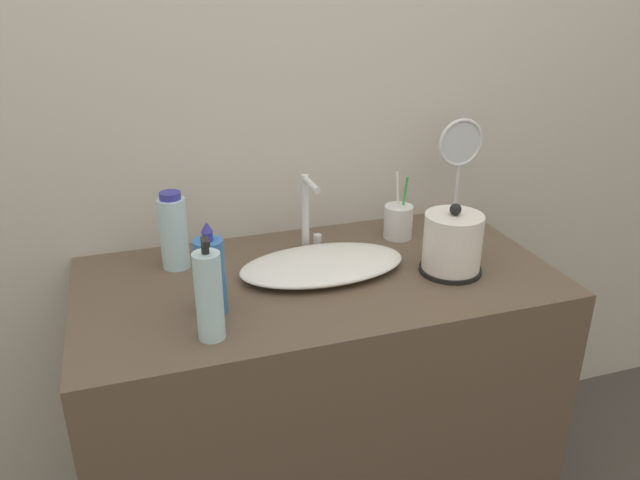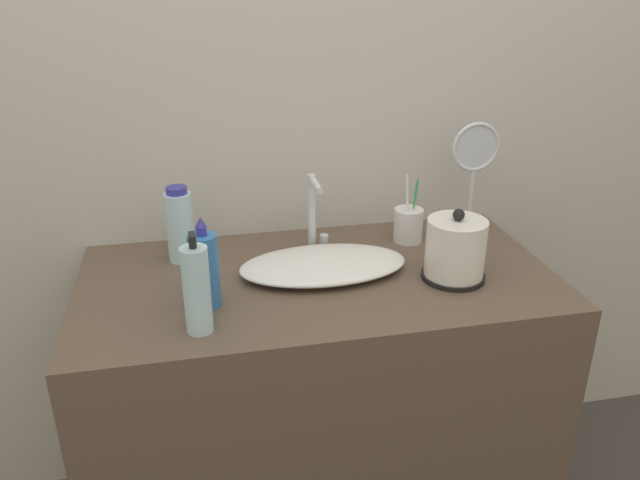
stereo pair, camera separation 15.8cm
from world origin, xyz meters
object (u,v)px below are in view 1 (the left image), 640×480
object	(u,v)px
toothbrush_cup	(398,221)
mouthwash_bottle	(174,232)
electric_kettle	(452,246)
faucet	(308,211)
vanity_mirror	(459,166)
lotion_bottle	(209,296)
shampoo_bottle	(211,275)

from	to	relation	value
toothbrush_cup	mouthwash_bottle	distance (m)	0.65
electric_kettle	faucet	bearing A→B (deg)	142.63
toothbrush_cup	vanity_mirror	distance (m)	0.24
faucet	toothbrush_cup	xyz separation A→B (m)	(0.28, 0.01, -0.07)
vanity_mirror	lotion_bottle	bearing A→B (deg)	-154.12
faucet	vanity_mirror	xyz separation A→B (m)	(0.47, 0.03, 0.08)
electric_kettle	shampoo_bottle	xyz separation A→B (m)	(-0.62, -0.01, 0.02)
shampoo_bottle	mouthwash_bottle	distance (m)	0.27
lotion_bottle	mouthwash_bottle	size ratio (longest dim) A/B	1.13
shampoo_bottle	mouthwash_bottle	xyz separation A→B (m)	(-0.05, 0.27, 0.01)
shampoo_bottle	vanity_mirror	bearing A→B (deg)	19.62
toothbrush_cup	lotion_bottle	world-z (taller)	lotion_bottle
faucet	mouthwash_bottle	distance (m)	0.36
lotion_bottle	toothbrush_cup	bearing A→B (deg)	31.47
faucet	vanity_mirror	distance (m)	0.48
vanity_mirror	electric_kettle	bearing A→B (deg)	-120.80
faucet	toothbrush_cup	world-z (taller)	faucet
toothbrush_cup	lotion_bottle	distance (m)	0.72
lotion_bottle	shampoo_bottle	size ratio (longest dim) A/B	1.05
electric_kettle	vanity_mirror	distance (m)	0.33
toothbrush_cup	mouthwash_bottle	size ratio (longest dim) A/B	0.98
toothbrush_cup	shampoo_bottle	world-z (taller)	shampoo_bottle
shampoo_bottle	vanity_mirror	xyz separation A→B (m)	(0.78, 0.28, 0.10)
lotion_bottle	vanity_mirror	distance (m)	0.90
faucet	shampoo_bottle	size ratio (longest dim) A/B	0.98
faucet	shampoo_bottle	distance (m)	0.40
electric_kettle	mouthwash_bottle	xyz separation A→B (m)	(-0.68, 0.25, 0.03)
vanity_mirror	faucet	bearing A→B (deg)	-176.66
toothbrush_cup	mouthwash_bottle	world-z (taller)	mouthwash_bottle
electric_kettle	lotion_bottle	size ratio (longest dim) A/B	0.80
faucet	electric_kettle	size ratio (longest dim) A/B	1.16
electric_kettle	vanity_mirror	bearing A→B (deg)	59.20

